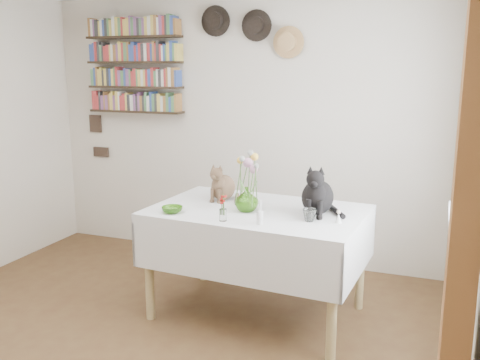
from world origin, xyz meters
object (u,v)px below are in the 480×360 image
at_px(tabby_cat, 223,181).
at_px(bookshelf_unit, 135,66).
at_px(dining_table, 257,236).
at_px(black_cat, 318,188).
at_px(flower_vase, 247,199).

distance_m(tabby_cat, bookshelf_unit, 1.81).
bearing_deg(bookshelf_unit, tabby_cat, -34.36).
relative_size(dining_table, bookshelf_unit, 1.59).
bearing_deg(bookshelf_unit, black_cat, -26.35).
bearing_deg(black_cat, bookshelf_unit, 149.42).
height_order(tabby_cat, flower_vase, tabby_cat).
height_order(dining_table, tabby_cat, tabby_cat).
bearing_deg(dining_table, black_cat, 6.09).
height_order(dining_table, flower_vase, flower_vase).
bearing_deg(tabby_cat, dining_table, -22.05).
bearing_deg(tabby_cat, flower_vase, -36.45).
distance_m(dining_table, flower_vase, 0.31).
distance_m(dining_table, tabby_cat, 0.53).
height_order(dining_table, bookshelf_unit, bookshelf_unit).
bearing_deg(flower_vase, dining_table, 54.87).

